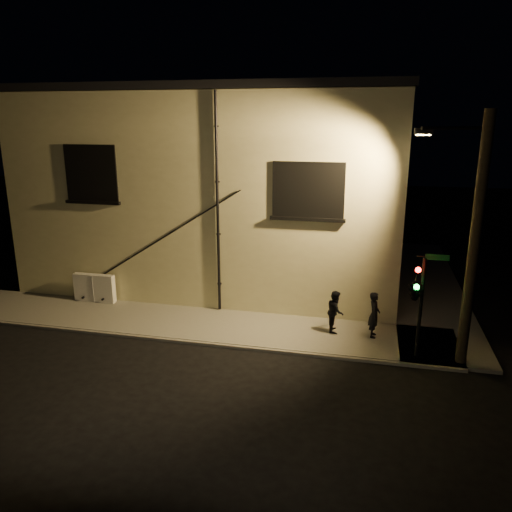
% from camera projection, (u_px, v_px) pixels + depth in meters
% --- Properties ---
extents(ground, '(90.00, 90.00, 0.00)m').
position_uv_depth(ground, '(246.00, 349.00, 16.76)').
color(ground, black).
extents(sidewalk, '(21.00, 16.00, 0.12)m').
position_uv_depth(sidewalk, '(300.00, 304.00, 20.60)').
color(sidewalk, slate).
rests_on(sidewalk, ground).
extents(building, '(16.20, 12.23, 8.80)m').
position_uv_depth(building, '(231.00, 183.00, 24.69)').
color(building, beige).
rests_on(building, ground).
extents(utility_cabinet, '(1.77, 0.30, 1.16)m').
position_uv_depth(utility_cabinet, '(95.00, 288.00, 20.66)').
color(utility_cabinet, white).
rests_on(utility_cabinet, sidewalk).
extents(pedestrian_a, '(0.39, 0.59, 1.62)m').
position_uv_depth(pedestrian_a, '(374.00, 315.00, 17.23)').
color(pedestrian_a, black).
rests_on(pedestrian_a, sidewalk).
extents(pedestrian_b, '(0.64, 0.78, 1.50)m').
position_uv_depth(pedestrian_b, '(335.00, 311.00, 17.69)').
color(pedestrian_b, black).
rests_on(pedestrian_b, sidewalk).
extents(traffic_signal, '(1.26, 2.00, 3.39)m').
position_uv_depth(traffic_signal, '(416.00, 289.00, 15.35)').
color(traffic_signal, black).
rests_on(traffic_signal, sidewalk).
extents(streetlamp_pole, '(2.06, 1.40, 7.74)m').
position_uv_depth(streetlamp_pole, '(472.00, 238.00, 14.65)').
color(streetlamp_pole, black).
rests_on(streetlamp_pole, ground).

